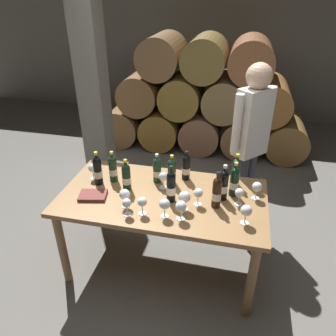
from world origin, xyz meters
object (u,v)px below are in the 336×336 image
(wine_bottle_8, at_px, (126,177))
(wine_glass_5, at_px, (125,195))
(wine_bottle_7, at_px, (98,170))
(wine_bottle_4, at_px, (157,170))
(wine_bottle_3, at_px, (172,171))
(wine_bottle_2, at_px, (113,168))
(wine_glass_1, at_px, (181,207))
(tasting_notebook, at_px, (93,195))
(wine_bottle_9, at_px, (217,192))
(wine_bottle_6, at_px, (234,181))
(wine_glass_9, at_px, (163,177))
(wine_bottle_5, at_px, (236,172))
(dining_table, at_px, (163,204))
(wine_bottle_10, at_px, (171,186))
(wine_glass_6, at_px, (198,194))
(wine_glass_11, at_px, (257,187))
(wine_glass_4, at_px, (142,203))
(wine_glass_7, at_px, (127,204))
(wine_glass_3, at_px, (92,168))
(wine_glass_10, at_px, (239,193))
(sommelier_presenting, at_px, (251,136))
(wine_bottle_0, at_px, (223,185))
(wine_glass_8, at_px, (246,211))
(wine_glass_2, at_px, (185,197))
(wine_bottle_1, at_px, (186,167))
(wine_glass_0, at_px, (165,205))

(wine_bottle_8, distance_m, wine_glass_5, 0.25)
(wine_bottle_7, bearing_deg, wine_glass_5, -38.56)
(wine_bottle_4, xyz_separation_m, wine_bottle_7, (-0.49, -0.15, 0.01))
(wine_bottle_3, height_order, wine_glass_5, wine_bottle_3)
(wine_bottle_2, relative_size, wine_bottle_4, 1.05)
(wine_glass_1, relative_size, tasting_notebook, 0.72)
(wine_bottle_3, relative_size, wine_bottle_9, 0.88)
(wine_bottle_6, relative_size, wine_glass_9, 2.02)
(wine_bottle_5, height_order, wine_glass_5, wine_bottle_5)
(dining_table, distance_m, wine_bottle_3, 0.30)
(wine_bottle_5, distance_m, wine_bottle_10, 0.61)
(dining_table, xyz_separation_m, wine_bottle_5, (0.57, 0.30, 0.22))
(wine_bottle_5, xyz_separation_m, wine_bottle_8, (-0.89, -0.28, -0.00))
(wine_bottle_7, xyz_separation_m, wine_glass_6, (0.89, -0.12, -0.03))
(wine_bottle_6, xyz_separation_m, wine_bottle_7, (-1.15, -0.09, 0.00))
(wine_glass_11, bearing_deg, wine_glass_4, -154.46)
(wine_glass_9, bearing_deg, wine_bottle_2, 178.19)
(dining_table, relative_size, wine_bottle_5, 5.69)
(wine_glass_7, bearing_deg, wine_glass_3, 137.50)
(wine_bottle_6, xyz_separation_m, wine_glass_5, (-0.81, -0.36, -0.02))
(wine_bottle_2, height_order, wine_bottle_9, wine_bottle_9)
(wine_bottle_5, height_order, wine_glass_6, wine_bottle_5)
(wine_bottle_2, xyz_separation_m, wine_glass_3, (-0.19, -0.01, -0.02))
(wine_glass_10, xyz_separation_m, sommelier_presenting, (0.06, 0.74, 0.18))
(wine_bottle_0, bearing_deg, wine_bottle_9, -109.87)
(wine_bottle_8, relative_size, wine_glass_5, 1.81)
(wine_bottle_10, height_order, wine_glass_5, wine_bottle_10)
(tasting_notebook, bearing_deg, wine_glass_9, 14.33)
(wine_glass_7, distance_m, wine_glass_8, 0.87)
(wine_glass_2, distance_m, wine_glass_8, 0.46)
(wine_glass_8, bearing_deg, wine_glass_7, -173.65)
(wine_bottle_7, xyz_separation_m, wine_glass_9, (0.56, 0.06, -0.03))
(wine_bottle_1, distance_m, wine_glass_1, 0.58)
(wine_glass_1, height_order, sommelier_presenting, sommelier_presenting)
(wine_bottle_4, xyz_separation_m, wine_glass_6, (0.40, -0.26, -0.01))
(wine_glass_9, bearing_deg, wine_glass_2, -48.66)
(wine_glass_6, distance_m, sommelier_presenting, 0.91)
(wine_glass_0, xyz_separation_m, wine_glass_10, (0.53, 0.28, -0.01))
(wine_glass_7, relative_size, wine_glass_9, 0.96)
(wine_bottle_3, relative_size, wine_bottle_5, 0.92)
(dining_table, height_order, wine_bottle_0, wine_bottle_0)
(wine_bottle_0, height_order, wine_glass_0, wine_bottle_0)
(wine_bottle_10, bearing_deg, wine_glass_11, 15.41)
(wine_bottle_4, bearing_deg, wine_glass_4, -89.09)
(wine_bottle_1, height_order, wine_glass_5, wine_bottle_1)
(wine_bottle_2, distance_m, wine_bottle_10, 0.59)
(wine_glass_2, relative_size, wine_glass_4, 1.12)
(wine_glass_8, relative_size, wine_glass_10, 1.07)
(dining_table, distance_m, wine_bottle_7, 0.63)
(wine_bottle_9, bearing_deg, wine_bottle_10, -179.27)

